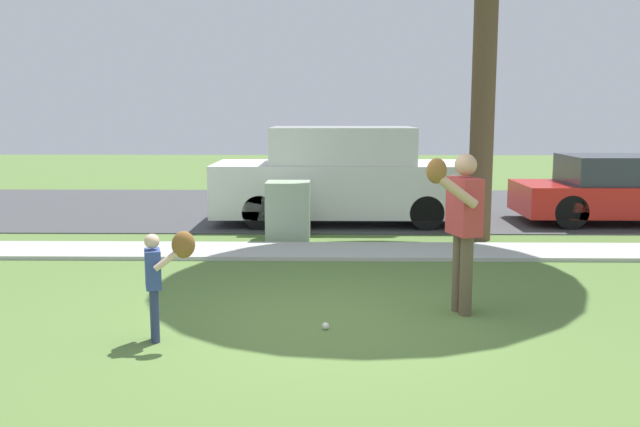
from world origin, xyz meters
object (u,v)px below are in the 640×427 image
object	(u,v)px
person_adult	(461,217)
person_child	(161,270)
baseball	(325,326)
parked_hatchback_red	(621,190)
utility_cabinet	(288,210)
parked_van_white	(342,178)

from	to	relation	value
person_adult	person_child	distance (m)	3.20
baseball	parked_hatchback_red	xyz separation A→B (m)	(5.77, 6.73, 0.62)
baseball	utility_cabinet	size ratio (longest dim) A/B	0.07
parked_van_white	person_adult	bearing A→B (deg)	100.96
person_child	baseball	world-z (taller)	person_child
person_adult	baseball	size ratio (longest dim) A/B	23.75
person_adult	utility_cabinet	world-z (taller)	person_adult
parked_van_white	parked_hatchback_red	xyz separation A→B (m)	(5.49, 0.03, -0.24)
utility_cabinet	parked_hatchback_red	world-z (taller)	parked_hatchback_red
utility_cabinet	parked_van_white	world-z (taller)	parked_van_white
utility_cabinet	person_child	bearing A→B (deg)	-99.35
utility_cabinet	parked_hatchback_red	xyz separation A→B (m)	(6.45, 1.75, 0.16)
person_adult	person_child	xyz separation A→B (m)	(-3.03, -0.96, -0.37)
utility_cabinet	person_adult	bearing A→B (deg)	-64.00
person_child	parked_van_white	xyz separation A→B (m)	(1.85, 7.08, 0.20)
utility_cabinet	parked_van_white	size ratio (longest dim) A/B	0.20
person_adult	parked_hatchback_red	size ratio (longest dim) A/B	0.44
person_child	parked_hatchback_red	bearing A→B (deg)	26.90
person_child	parked_van_white	size ratio (longest dim) A/B	0.22
person_adult	baseball	distance (m)	1.89
person_child	baseball	distance (m)	1.75
person_adult	parked_van_white	xyz separation A→B (m)	(-1.19, 6.12, -0.17)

